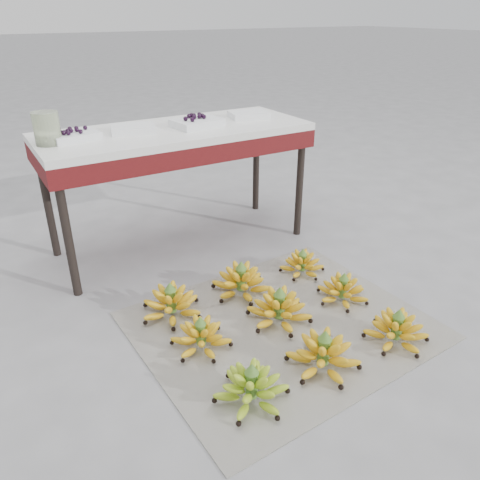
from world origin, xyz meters
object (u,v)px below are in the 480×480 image
bunch_back_left (171,304)px  newspaper_mat (281,325)px  bunch_mid_left (201,337)px  glass_jar (47,128)px  bunch_front_left (252,388)px  tray_left (133,129)px  bunch_front_center (323,355)px  tray_far_right (249,115)px  tray_far_left (74,136)px  tray_right (197,122)px  vendor_table (176,143)px  bunch_mid_right (343,291)px  bunch_front_right (396,330)px  bunch_back_center (241,282)px  bunch_mid_center (279,309)px  bunch_back_right (302,264)px

bunch_back_left → newspaper_mat: bearing=-23.4°
bunch_mid_left → glass_jar: bearing=105.2°
bunch_mid_left → bunch_back_left: (-0.01, 0.28, 0.01)m
bunch_front_left → bunch_back_left: 0.65m
newspaper_mat → tray_left: bearing=104.9°
glass_jar → bunch_back_left: bearing=-65.0°
bunch_front_center → tray_far_right: (0.47, 1.33, 0.67)m
tray_far_left → tray_right: size_ratio=0.90×
bunch_front_left → tray_right: bearing=95.3°
bunch_mid_left → vendor_table: size_ratio=0.18×
vendor_table → bunch_mid_right: bearing=-67.0°
tray_far_left → tray_far_right: (1.03, 0.00, -0.00)m
bunch_mid_left → bunch_mid_right: 0.76m
bunch_front_right → bunch_back_center: bearing=118.4°
tray_left → bunch_mid_center: bearing=-74.2°
bunch_front_center → bunch_back_right: (0.39, 0.64, -0.01)m
bunch_front_left → tray_far_left: size_ratio=1.45×
newspaper_mat → tray_far_right: 1.33m
newspaper_mat → bunch_front_center: 0.32m
tray_right → tray_far_left: bearing=175.6°
bunch_front_center → bunch_back_left: 0.75m
bunch_back_left → bunch_front_left: bearing=-70.5°
bunch_back_right → tray_far_right: bearing=71.6°
newspaper_mat → bunch_mid_left: 0.39m
tray_left → bunch_mid_right: bearing=-57.2°
newspaper_mat → bunch_front_right: bunch_front_right is taller
tray_far_left → bunch_front_center: bearing=-67.1°
tray_far_left → bunch_mid_left: bearing=-78.6°
vendor_table → tray_far_left: (-0.54, 0.02, 0.10)m
bunch_front_right → tray_far_left: tray_far_left is taller
vendor_table → tray_far_left: 0.55m
bunch_back_center → newspaper_mat: bearing=-86.8°
bunch_mid_right → tray_far_right: 1.21m
bunch_front_left → bunch_back_center: bunch_back_center is taller
bunch_front_center → bunch_mid_left: (-0.36, 0.36, -0.01)m
bunch_front_right → tray_far_right: size_ratio=1.08×
bunch_front_center → tray_right: bearing=72.8°
bunch_mid_left → bunch_front_right: bearing=-31.6°
bunch_back_center → tray_far_right: size_ratio=1.17×
vendor_table → tray_right: tray_right is taller
tray_far_right → glass_jar: size_ratio=1.65×
tray_right → bunch_front_right: bearing=-78.1°
bunch_front_center → tray_far_left: tray_far_left is taller
tray_far_left → bunch_mid_right: bearing=-46.3°
bunch_front_center → tray_far_left: 1.59m
tray_right → bunch_mid_left: bearing=-116.8°
vendor_table → tray_left: 0.25m
newspaper_mat → tray_far_left: bearing=119.8°
bunch_front_center → bunch_back_center: size_ratio=1.18×
bunch_back_right → tray_left: tray_left is taller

